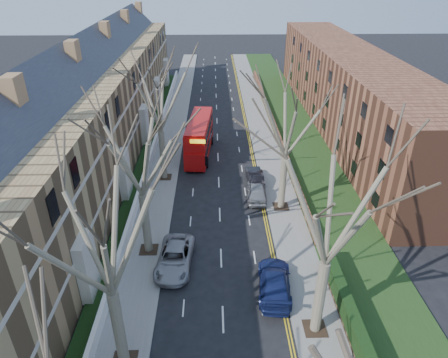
{
  "coord_description": "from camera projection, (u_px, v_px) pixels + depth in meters",
  "views": [
    {
      "loc": [
        -0.41,
        -9.08,
        20.26
      ],
      "look_at": [
        0.4,
        21.51,
        3.39
      ],
      "focal_mm": 32.0,
      "sensor_mm": 36.0,
      "label": 1
    }
  ],
  "objects": [
    {
      "name": "double_decker_bus",
      "position": [
        199.0,
        138.0,
        46.19
      ],
      "size": [
        3.21,
        10.2,
        4.24
      ],
      "rotation": [
        0.0,
        0.0,
        3.06
      ],
      "color": "#AB0C0C",
      "rests_on": "ground"
    },
    {
      "name": "tree_left_far",
      "position": [
        137.0,
        144.0,
        27.15
      ],
      "size": [
        10.15,
        10.15,
        14.22
      ],
      "color": "#6A5F4C",
      "rests_on": "ground"
    },
    {
      "name": "car_right_far",
      "position": [
        255.0,
        176.0,
        41.02
      ],
      "size": [
        1.67,
        4.4,
        1.43
      ],
      "primitive_type": "imported",
      "rotation": [
        0.0,
        0.0,
        3.18
      ],
      "color": "black",
      "rests_on": "ground"
    },
    {
      "name": "car_right_mid",
      "position": [
        257.0,
        191.0,
        38.28
      ],
      "size": [
        2.17,
        4.75,
        1.58
      ],
      "primitive_type": "imported",
      "rotation": [
        0.0,
        0.0,
        3.07
      ],
      "color": "gray",
      "rests_on": "ground"
    },
    {
      "name": "car_left_far",
      "position": [
        175.0,
        258.0,
        29.72
      ],
      "size": [
        2.95,
        5.65,
        1.52
      ],
      "primitive_type": "imported",
      "rotation": [
        0.0,
        0.0,
        -0.08
      ],
      "color": "gray",
      "rests_on": "ground"
    },
    {
      "name": "pavement_left",
      "position": [
        171.0,
        137.0,
        51.71
      ],
      "size": [
        3.0,
        102.0,
        0.12
      ],
      "primitive_type": "cube",
      "color": "slate",
      "rests_on": "ground"
    },
    {
      "name": "tree_right_far",
      "position": [
        288.0,
        113.0,
        32.67
      ],
      "size": [
        10.15,
        10.15,
        14.22
      ],
      "color": "#6A5F4C",
      "rests_on": "ground"
    },
    {
      "name": "tree_left_dist",
      "position": [
        157.0,
        89.0,
        37.51
      ],
      "size": [
        10.5,
        10.5,
        14.71
      ],
      "color": "#6A5F4C",
      "rests_on": "ground"
    },
    {
      "name": "front_wall_left",
      "position": [
        150.0,
        161.0,
        44.4
      ],
      "size": [
        0.3,
        78.0,
        1.0
      ],
      "color": "white",
      "rests_on": "ground"
    },
    {
      "name": "pavement_right",
      "position": [
        263.0,
        136.0,
        51.99
      ],
      "size": [
        3.0,
        102.0,
        0.12
      ],
      "primitive_type": "cube",
      "color": "slate",
      "rests_on": "ground"
    },
    {
      "name": "tree_right_mid",
      "position": [
        335.0,
        200.0,
        20.26
      ],
      "size": [
        10.5,
        10.5,
        14.71
      ],
      "color": "#6A5F4C",
      "rests_on": "ground"
    },
    {
      "name": "car_right_near",
      "position": [
        275.0,
        282.0,
        27.47
      ],
      "size": [
        2.72,
        5.62,
        1.58
      ],
      "primitive_type": "imported",
      "rotation": [
        0.0,
        0.0,
        3.05
      ],
      "color": "navy",
      "rests_on": "ground"
    },
    {
      "name": "tree_left_mid",
      "position": [
        100.0,
        226.0,
        18.25
      ],
      "size": [
        10.5,
        10.5,
        14.71
      ],
      "color": "#6A5F4C",
      "rests_on": "ground"
    },
    {
      "name": "flats_right",
      "position": [
        347.0,
        90.0,
        53.38
      ],
      "size": [
        13.97,
        54.0,
        10.0
      ],
      "color": "brown",
      "rests_on": "ground"
    },
    {
      "name": "terrace_left",
      "position": [
        88.0,
        119.0,
        41.89
      ],
      "size": [
        9.7,
        78.0,
        13.6
      ],
      "color": "#95734C",
      "rests_on": "ground"
    },
    {
      "name": "grass_verge_right",
      "position": [
        298.0,
        135.0,
        52.05
      ],
      "size": [
        6.0,
        102.0,
        0.06
      ],
      "color": "#1E3714",
      "rests_on": "ground"
    }
  ]
}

